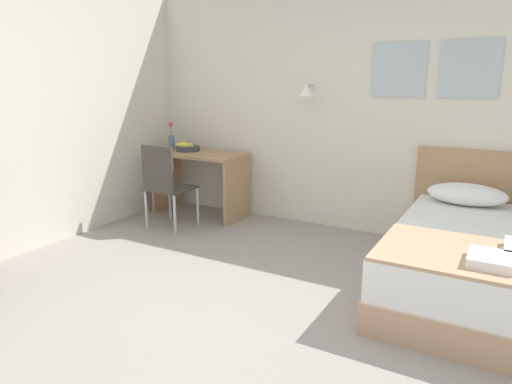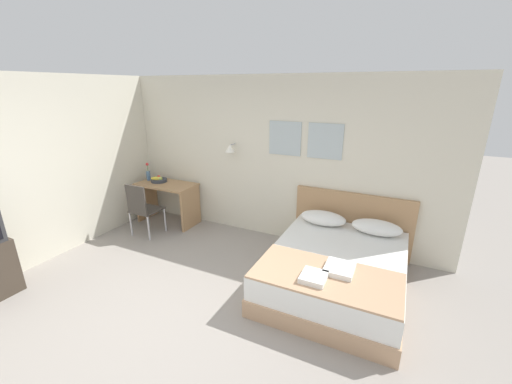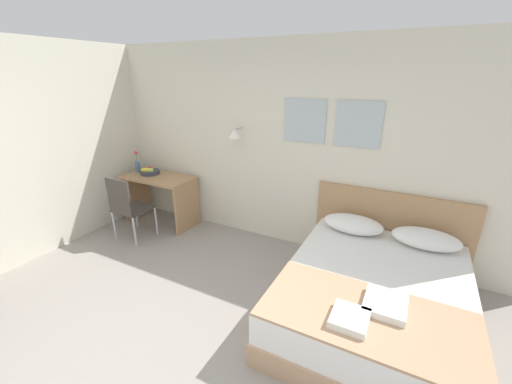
# 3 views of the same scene
# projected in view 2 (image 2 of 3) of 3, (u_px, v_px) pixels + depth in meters

# --- Properties ---
(ground_plane) EXTENTS (24.00, 24.00, 0.00)m
(ground_plane) POSITION_uv_depth(u_px,v_px,m) (170.00, 324.00, 3.43)
(ground_plane) COLOR gray
(wall_back) EXTENTS (5.87, 0.31, 2.65)m
(wall_back) POSITION_uv_depth(u_px,v_px,m) (266.00, 159.00, 5.16)
(wall_back) COLOR beige
(wall_back) RESTS_ON ground_plane
(bed) EXTENTS (1.62, 2.00, 0.51)m
(bed) POSITION_uv_depth(u_px,v_px,m) (335.00, 270.00, 3.97)
(bed) COLOR tan
(bed) RESTS_ON ground_plane
(headboard) EXTENTS (1.74, 0.06, 0.97)m
(headboard) POSITION_uv_depth(u_px,v_px,m) (351.00, 223.00, 4.78)
(headboard) COLOR #A87F56
(headboard) RESTS_ON ground_plane
(pillow_left) EXTENTS (0.67, 0.36, 0.19)m
(pillow_left) POSITION_uv_depth(u_px,v_px,m) (323.00, 218.00, 4.67)
(pillow_left) COLOR white
(pillow_left) RESTS_ON bed
(pillow_right) EXTENTS (0.67, 0.36, 0.19)m
(pillow_right) POSITION_uv_depth(u_px,v_px,m) (377.00, 227.00, 4.36)
(pillow_right) COLOR white
(pillow_right) RESTS_ON bed
(throw_blanket) EXTENTS (1.57, 0.80, 0.02)m
(throw_blanket) POSITION_uv_depth(u_px,v_px,m) (326.00, 276.00, 3.39)
(throw_blanket) COLOR tan
(throw_blanket) RESTS_ON bed
(folded_towel_near_foot) EXTENTS (0.31, 0.34, 0.06)m
(folded_towel_near_foot) POSITION_uv_depth(u_px,v_px,m) (339.00, 269.00, 3.45)
(folded_towel_near_foot) COLOR white
(folded_towel_near_foot) RESTS_ON throw_blanket
(folded_towel_mid_bed) EXTENTS (0.26, 0.28, 0.06)m
(folded_towel_mid_bed) POSITION_uv_depth(u_px,v_px,m) (314.00, 277.00, 3.30)
(folded_towel_mid_bed) COLOR white
(folded_towel_mid_bed) RESTS_ON throw_blanket
(desk) EXTENTS (1.09, 0.58, 0.76)m
(desk) POSITION_uv_depth(u_px,v_px,m) (167.00, 196.00, 5.86)
(desk) COLOR #A87F56
(desk) RESTS_ON ground_plane
(desk_chair) EXTENTS (0.44, 0.44, 0.94)m
(desk_chair) POSITION_uv_depth(u_px,v_px,m) (142.00, 207.00, 5.29)
(desk_chair) COLOR #3D3833
(desk_chair) RESTS_ON ground_plane
(fruit_bowl) EXTENTS (0.29, 0.29, 0.11)m
(fruit_bowl) POSITION_uv_depth(u_px,v_px,m) (159.00, 180.00, 5.88)
(fruit_bowl) COLOR #333842
(fruit_bowl) RESTS_ON desk
(flower_vase) EXTENTS (0.07, 0.07, 0.34)m
(flower_vase) POSITION_uv_depth(u_px,v_px,m) (148.00, 174.00, 5.95)
(flower_vase) COLOR #4C7099
(flower_vase) RESTS_ON desk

